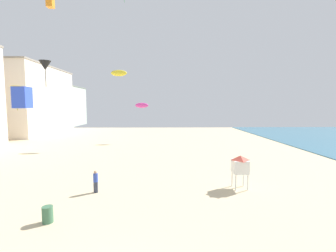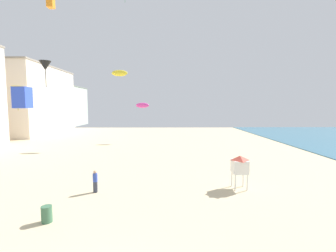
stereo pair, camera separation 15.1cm
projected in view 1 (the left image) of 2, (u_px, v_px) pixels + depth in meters
boardwalk_hotel_mid at (24, 100)px, 52.51m from camera, size 13.97×21.93×15.26m
boardwalk_hotel_far at (63, 106)px, 72.56m from camera, size 10.24×14.73×12.44m
kite_flyer at (96, 180)px, 16.56m from camera, size 0.34×0.34×1.64m
lifeguard_stand at (240, 165)px, 17.34m from camera, size 1.10×1.10×2.55m
beach_trash_bin at (48, 215)px, 12.31m from camera, size 0.56×0.56×0.90m
kite_orange_box at (50, 2)px, 22.01m from camera, size 0.62×0.62×0.97m
kite_blue_box at (22, 98)px, 16.67m from camera, size 0.99×0.99×1.56m
kite_yellow_delta at (16, 90)px, 23.80m from camera, size 1.12×1.12×2.56m
kite_black_delta at (45, 66)px, 18.23m from camera, size 0.92×0.92×2.09m
kite_yellow_parafoil at (119, 73)px, 35.58m from camera, size 2.49×0.69×0.97m
kite_magenta_parafoil at (142, 105)px, 39.98m from camera, size 2.32×0.64×0.90m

